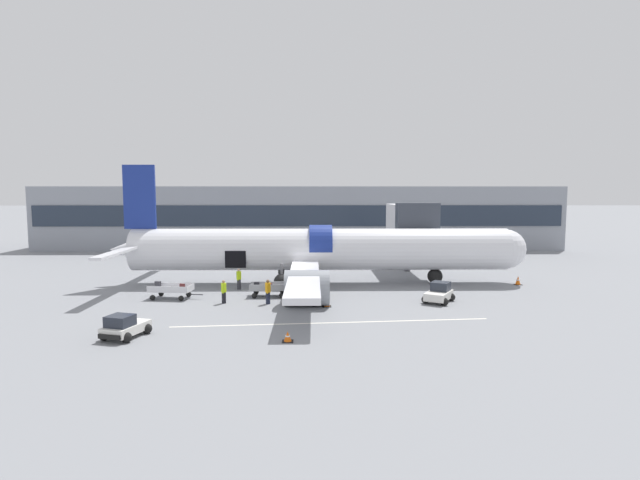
{
  "coord_description": "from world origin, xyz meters",
  "views": [
    {
      "loc": [
        1.85,
        -38.89,
        7.89
      ],
      "look_at": [
        2.43,
        1.05,
        4.02
      ],
      "focal_mm": 28.0,
      "sensor_mm": 36.0,
      "label": 1
    }
  ],
  "objects_px": {
    "ground_crew_driver": "(268,291)",
    "baggage_tug_lead": "(439,294)",
    "baggage_cart_loading": "(269,289)",
    "ground_crew_loader_b": "(319,285)",
    "airplane": "(315,251)",
    "ground_crew_supervisor": "(239,278)",
    "baggage_tug_mid": "(124,327)",
    "baggage_cart_queued": "(171,291)",
    "ground_crew_loader_a": "(224,291)"
  },
  "relations": [
    {
      "from": "baggage_cart_loading",
      "to": "ground_crew_supervisor",
      "type": "height_order",
      "value": "ground_crew_supervisor"
    },
    {
      "from": "baggage_tug_mid",
      "to": "ground_crew_loader_a",
      "type": "bearing_deg",
      "value": 64.89
    },
    {
      "from": "baggage_cart_loading",
      "to": "ground_crew_supervisor",
      "type": "bearing_deg",
      "value": 134.4
    },
    {
      "from": "ground_crew_loader_b",
      "to": "ground_crew_driver",
      "type": "relative_size",
      "value": 0.98
    },
    {
      "from": "ground_crew_driver",
      "to": "ground_crew_supervisor",
      "type": "distance_m",
      "value": 6.02
    },
    {
      "from": "baggage_cart_loading",
      "to": "ground_crew_loader_b",
      "type": "distance_m",
      "value": 3.78
    },
    {
      "from": "baggage_tug_lead",
      "to": "ground_crew_supervisor",
      "type": "height_order",
      "value": "ground_crew_supervisor"
    },
    {
      "from": "airplane",
      "to": "baggage_cart_loading",
      "type": "height_order",
      "value": "airplane"
    },
    {
      "from": "baggage_cart_loading",
      "to": "airplane",
      "type": "bearing_deg",
      "value": 55.31
    },
    {
      "from": "baggage_tug_lead",
      "to": "baggage_cart_queued",
      "type": "relative_size",
      "value": 0.74
    },
    {
      "from": "baggage_cart_queued",
      "to": "ground_crew_supervisor",
      "type": "bearing_deg",
      "value": 37.44
    },
    {
      "from": "baggage_tug_mid",
      "to": "ground_crew_loader_a",
      "type": "xyz_separation_m",
      "value": [
        3.9,
        8.33,
        0.3
      ]
    },
    {
      "from": "baggage_cart_queued",
      "to": "ground_crew_loader_b",
      "type": "bearing_deg",
      "value": 2.06
    },
    {
      "from": "airplane",
      "to": "ground_crew_supervisor",
      "type": "xyz_separation_m",
      "value": [
        -6.22,
        -2.32,
        -1.96
      ]
    },
    {
      "from": "airplane",
      "to": "baggage_tug_mid",
      "type": "xyz_separation_m",
      "value": [
        -10.45,
        -15.72,
        -2.28
      ]
    },
    {
      "from": "airplane",
      "to": "ground_crew_supervisor",
      "type": "relative_size",
      "value": 20.84
    },
    {
      "from": "baggage_cart_queued",
      "to": "ground_crew_loader_a",
      "type": "distance_m",
      "value": 4.49
    },
    {
      "from": "ground_crew_loader_b",
      "to": "ground_crew_driver",
      "type": "height_order",
      "value": "ground_crew_driver"
    },
    {
      "from": "baggage_tug_mid",
      "to": "ground_crew_driver",
      "type": "bearing_deg",
      "value": 48.89
    },
    {
      "from": "ground_crew_loader_b",
      "to": "ground_crew_loader_a",
      "type": "bearing_deg",
      "value": -163.33
    },
    {
      "from": "baggage_cart_loading",
      "to": "ground_crew_loader_b",
      "type": "height_order",
      "value": "ground_crew_loader_b"
    },
    {
      "from": "baggage_tug_lead",
      "to": "ground_crew_loader_a",
      "type": "xyz_separation_m",
      "value": [
        -15.39,
        -0.21,
        0.27
      ]
    },
    {
      "from": "ground_crew_loader_a",
      "to": "airplane",
      "type": "bearing_deg",
      "value": 48.47
    },
    {
      "from": "baggage_cart_loading",
      "to": "ground_crew_driver",
      "type": "distance_m",
      "value": 2.58
    },
    {
      "from": "baggage_cart_loading",
      "to": "ground_crew_supervisor",
      "type": "xyz_separation_m",
      "value": [
        -2.71,
        2.76,
        0.36
      ]
    },
    {
      "from": "baggage_tug_mid",
      "to": "ground_crew_supervisor",
      "type": "distance_m",
      "value": 14.06
    },
    {
      "from": "baggage_tug_lead",
      "to": "ground_crew_driver",
      "type": "relative_size",
      "value": 1.74
    },
    {
      "from": "ground_crew_supervisor",
      "to": "baggage_cart_queued",
      "type": "bearing_deg",
      "value": -142.56
    },
    {
      "from": "airplane",
      "to": "baggage_tug_lead",
      "type": "relative_size",
      "value": 11.78
    },
    {
      "from": "baggage_tug_mid",
      "to": "baggage_cart_queued",
      "type": "distance_m",
      "value": 9.97
    },
    {
      "from": "baggage_cart_queued",
      "to": "ground_crew_loader_a",
      "type": "bearing_deg",
      "value": -21.42
    },
    {
      "from": "ground_crew_driver",
      "to": "ground_crew_supervisor",
      "type": "bearing_deg",
      "value": 118.03
    },
    {
      "from": "baggage_tug_lead",
      "to": "ground_crew_loader_b",
      "type": "height_order",
      "value": "ground_crew_loader_b"
    },
    {
      "from": "airplane",
      "to": "baggage_tug_lead",
      "type": "height_order",
      "value": "airplane"
    },
    {
      "from": "ground_crew_loader_b",
      "to": "ground_crew_supervisor",
      "type": "height_order",
      "value": "ground_crew_supervisor"
    },
    {
      "from": "baggage_tug_mid",
      "to": "ground_crew_loader_a",
      "type": "distance_m",
      "value": 9.21
    },
    {
      "from": "baggage_cart_loading",
      "to": "baggage_cart_queued",
      "type": "height_order",
      "value": "baggage_cart_queued"
    },
    {
      "from": "ground_crew_loader_a",
      "to": "ground_crew_driver",
      "type": "height_order",
      "value": "ground_crew_driver"
    },
    {
      "from": "baggage_cart_queued",
      "to": "baggage_tug_mid",
      "type": "bearing_deg",
      "value": -88.49
    },
    {
      "from": "baggage_tug_mid",
      "to": "ground_crew_driver",
      "type": "height_order",
      "value": "ground_crew_driver"
    },
    {
      "from": "ground_crew_loader_a",
      "to": "ground_crew_driver",
      "type": "distance_m",
      "value": 3.16
    },
    {
      "from": "airplane",
      "to": "ground_crew_driver",
      "type": "height_order",
      "value": "airplane"
    },
    {
      "from": "ground_crew_driver",
      "to": "baggage_tug_lead",
      "type": "bearing_deg",
      "value": 2.13
    },
    {
      "from": "ground_crew_supervisor",
      "to": "ground_crew_driver",
      "type": "bearing_deg",
      "value": -61.97
    },
    {
      "from": "baggage_cart_queued",
      "to": "ground_crew_driver",
      "type": "height_order",
      "value": "ground_crew_driver"
    },
    {
      "from": "airplane",
      "to": "ground_crew_driver",
      "type": "bearing_deg",
      "value": -113.96
    },
    {
      "from": "baggage_tug_lead",
      "to": "ground_crew_supervisor",
      "type": "relative_size",
      "value": 1.77
    },
    {
      "from": "baggage_cart_queued",
      "to": "baggage_tug_lead",
      "type": "bearing_deg",
      "value": -4.17
    },
    {
      "from": "airplane",
      "to": "ground_crew_loader_b",
      "type": "distance_m",
      "value": 5.71
    },
    {
      "from": "ground_crew_driver",
      "to": "ground_crew_loader_a",
      "type": "bearing_deg",
      "value": 175.55
    }
  ]
}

